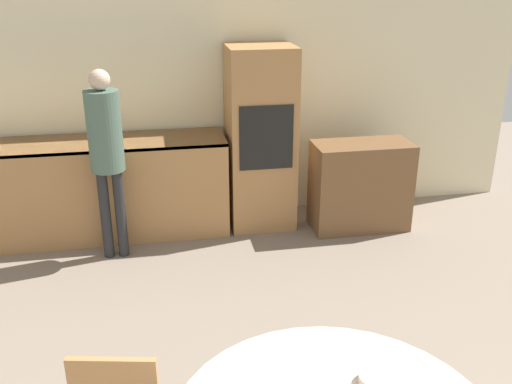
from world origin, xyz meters
TOP-DOWN VIEW (x-y plane):
  - wall_back at (0.00, 5.20)m, footprint 6.34×0.05m
  - kitchen_counter at (-1.13, 4.86)m, footprint 2.38×0.60m
  - oven_unit at (0.41, 4.86)m, footprint 0.62×0.59m
  - sideboard at (1.35, 4.57)m, footprint 0.94×0.45m
  - person_standing at (-0.99, 4.38)m, footprint 0.29×0.29m
  - bowl_far at (0.27, 1.50)m, footprint 0.16×0.16m

SIDE VIEW (x-z plane):
  - sideboard at x=1.35m, z-range 0.00..0.86m
  - kitchen_counter at x=-1.13m, z-range 0.01..0.95m
  - bowl_far at x=0.27m, z-range 0.76..0.81m
  - oven_unit at x=0.41m, z-range 0.00..1.75m
  - person_standing at x=-0.99m, z-range 0.21..1.88m
  - wall_back at x=0.00m, z-range 0.00..2.60m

